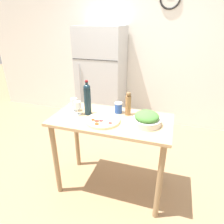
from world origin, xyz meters
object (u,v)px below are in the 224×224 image
refrigerator (102,79)px  salt_canister (118,108)px  wine_bottle (87,99)px  wine_glass_near (77,106)px  pepper_mill (128,104)px  wine_glass_far (74,103)px  homemade_pizza (103,120)px  salad_bowl (147,119)px

refrigerator → salt_canister: (0.70, -1.37, 0.10)m
wine_bottle → wine_glass_near: 0.13m
wine_bottle → pepper_mill: bearing=15.9°
pepper_mill → wine_bottle: bearing=-164.1°
wine_glass_far → homemade_pizza: (0.39, -0.15, -0.08)m
wine_bottle → salt_canister: (0.30, 0.13, -0.12)m
refrigerator → salt_canister: bearing=-62.9°
wine_glass_near → homemade_pizza: 0.33m
wine_bottle → pepper_mill: 0.43m
wine_glass_far → salt_canister: 0.49m
wine_glass_near → pepper_mill: 0.53m
wine_bottle → wine_glass_near: size_ratio=2.54×
pepper_mill → salad_bowl: bearing=-36.1°
refrigerator → wine_glass_far: refrigerator is taller
wine_glass_far → salt_canister: (0.48, 0.10, -0.04)m
wine_bottle → wine_glass_far: bearing=169.2°
wine_glass_far → salad_bowl: bearing=-5.6°
wine_glass_near → homemade_pizza: size_ratio=0.43×
refrigerator → pepper_mill: size_ratio=6.84×
wine_glass_far → homemade_pizza: wine_glass_far is taller
homemade_pizza → salad_bowl: bearing=9.8°
wine_glass_near → salt_canister: 0.43m
refrigerator → homemade_pizza: size_ratio=5.16×
wine_glass_near → salt_canister: bearing=22.9°
refrigerator → salt_canister: 1.55m
pepper_mill → homemade_pizza: 0.32m
refrigerator → wine_glass_near: refrigerator is taller
wine_glass_far → pepper_mill: (0.59, 0.08, 0.03)m
wine_glass_near → pepper_mill: bearing=16.6°
wine_glass_near → wine_bottle: bearing=19.3°
wine_glass_far → homemade_pizza: 0.43m
salad_bowl → refrigerator: bearing=123.7°
wine_glass_far → salt_canister: size_ratio=1.24×
wine_glass_near → wine_glass_far: same height
pepper_mill → salad_bowl: (0.22, -0.16, -0.06)m
wine_bottle → homemade_pizza: bearing=-29.3°
wine_bottle → homemade_pizza: wine_bottle is taller
salad_bowl → homemade_pizza: 0.43m
wine_bottle → pepper_mill: (0.41, 0.12, -0.05)m
wine_bottle → salad_bowl: bearing=-4.1°
salt_canister → homemade_pizza: bearing=-109.2°
wine_bottle → wine_glass_far: size_ratio=2.54×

